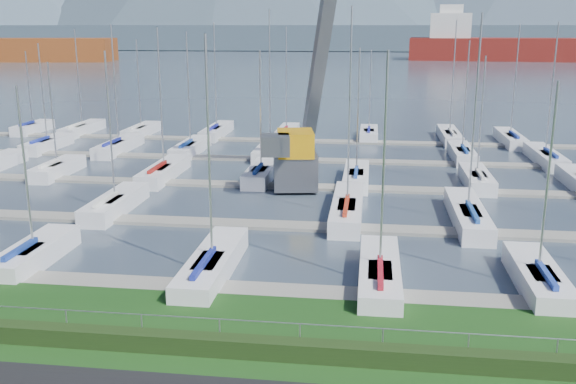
# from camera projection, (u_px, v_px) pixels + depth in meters

# --- Properties ---
(water) EXTENTS (800.00, 540.00, 0.20)m
(water) POSITION_uv_depth(u_px,v_px,m) (363.00, 55.00, 273.49)
(water) COLOR #3B4857
(hedge) EXTENTS (80.00, 0.70, 0.70)m
(hedge) POSITION_uv_depth(u_px,v_px,m) (244.00, 347.00, 23.38)
(hedge) COLOR #1F3313
(hedge) RESTS_ON grass
(fence) EXTENTS (80.00, 0.04, 0.04)m
(fence) POSITION_uv_depth(u_px,v_px,m) (246.00, 321.00, 23.55)
(fence) COLOR #9B9DA3
(fence) RESTS_ON grass
(foothill) EXTENTS (900.00, 80.00, 12.00)m
(foothill) POSITION_uv_depth(u_px,v_px,m) (366.00, 37.00, 339.07)
(foothill) COLOR #425360
(foothill) RESTS_ON water
(docks) EXTENTS (90.00, 41.60, 0.25)m
(docks) POSITION_uv_depth(u_px,v_px,m) (312.00, 187.00, 48.86)
(docks) COLOR slate
(docks) RESTS_ON water
(crane) EXTENTS (6.53, 13.20, 22.35)m
(crane) POSITION_uv_depth(u_px,v_px,m) (303.00, 114.00, 47.96)
(crane) COLOR slate
(crane) RESTS_ON water
(cargo_ship_mid) EXTENTS (93.76, 26.39, 21.50)m
(cargo_ship_mid) POSITION_uv_depth(u_px,v_px,m) (531.00, 49.00, 225.85)
(cargo_ship_mid) COLOR maroon
(cargo_ship_mid) RESTS_ON water
(sailboat_fleet) EXTENTS (75.28, 50.02, 13.70)m
(sailboat_fleet) POSITION_uv_depth(u_px,v_px,m) (294.00, 107.00, 50.46)
(sailboat_fleet) COLOR maroon
(sailboat_fleet) RESTS_ON water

